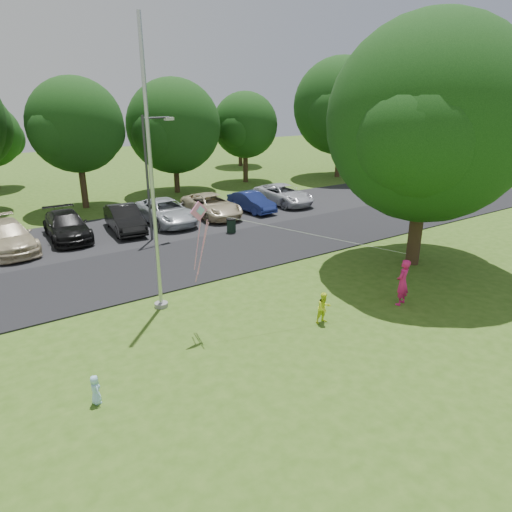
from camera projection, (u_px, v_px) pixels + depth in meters
ground at (319, 335)px, 15.18m from camera, size 120.00×120.00×0.00m
park_road at (196, 258)px, 22.19m from camera, size 60.00×6.00×0.06m
parking_strip at (147, 228)px, 27.26m from camera, size 42.00×7.00×0.06m
flagpole at (153, 198)px, 15.83m from camera, size 0.50×0.50×10.00m
street_lamp at (151, 167)px, 23.82m from camera, size 1.85×0.44×6.59m
trash_can at (231, 226)px, 26.13m from camera, size 0.55×0.55×0.87m
big_tree at (429, 126)px, 19.41m from camera, size 9.37×8.73×10.88m
tree_row at (116, 121)px, 33.00m from camera, size 64.35×11.94×10.88m
horizon_trees at (111, 131)px, 42.31m from camera, size 77.46×7.20×7.02m
parked_cars at (145, 215)px, 27.10m from camera, size 23.47×5.70×1.48m
woman at (403, 282)px, 17.14m from camera, size 0.75×0.60×1.80m
child_yellow at (324, 308)px, 15.85m from camera, size 0.58×0.47×1.13m
child_blue at (95, 390)px, 11.74m from camera, size 0.28×0.41×0.81m
kite at (205, 225)px, 14.46m from camera, size 7.45×2.80×2.79m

